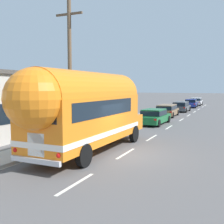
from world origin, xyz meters
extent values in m
plane|color=#565454|center=(0.00, 0.00, 0.00)|extent=(300.00, 300.00, 0.00)
cube|color=silver|center=(0.00, -4.52, 0.00)|extent=(0.14, 2.40, 0.01)
cube|color=silver|center=(0.00, 0.27, 0.00)|extent=(0.14, 2.40, 0.01)
cube|color=silver|center=(0.00, 5.04, 0.00)|extent=(0.14, 2.40, 0.01)
cube|color=silver|center=(0.00, 10.28, 0.00)|extent=(0.14, 2.40, 0.01)
cube|color=silver|center=(0.00, 16.15, 0.00)|extent=(0.14, 2.40, 0.01)
cube|color=silver|center=(0.00, 21.00, 0.00)|extent=(0.14, 2.40, 0.01)
cube|color=silver|center=(0.00, 26.13, 0.00)|extent=(0.14, 2.40, 0.01)
cube|color=silver|center=(0.00, 30.90, 0.00)|extent=(0.14, 2.40, 0.01)
cube|color=silver|center=(0.00, 36.49, 0.00)|extent=(0.14, 2.40, 0.01)
cube|color=silver|center=(0.00, 41.24, 0.00)|extent=(0.14, 2.40, 0.01)
cube|color=silver|center=(-3.68, 12.00, 0.00)|extent=(0.12, 80.00, 0.01)
cube|color=#ADA89E|center=(-4.67, 10.00, 0.07)|extent=(1.97, 90.00, 0.15)
cylinder|color=brown|center=(-4.31, 1.93, 4.25)|extent=(0.24, 0.24, 8.50)
cube|color=brown|center=(-4.31, 1.93, 7.70)|extent=(1.80, 0.12, 0.12)
cube|color=orange|center=(-1.85, -0.28, 1.75)|extent=(2.66, 7.97, 2.30)
cylinder|color=orange|center=(-1.85, -0.28, 2.90)|extent=(2.61, 7.87, 2.45)
sphere|color=orange|center=(-1.93, -4.20, 2.90)|extent=(2.40, 2.40, 2.40)
cube|color=orange|center=(-1.76, 4.33, 1.07)|extent=(2.29, 1.35, 0.95)
cube|color=white|center=(-1.85, -0.28, 1.10)|extent=(2.70, 8.02, 0.24)
cube|color=black|center=(-1.86, -0.58, 2.35)|extent=(2.65, 6.18, 0.76)
cube|color=black|center=(-1.93, -4.21, 2.40)|extent=(2.00, 0.12, 0.84)
cube|color=white|center=(-1.93, -4.22, 1.15)|extent=(0.80, 0.08, 0.90)
cube|color=silver|center=(-1.94, -4.31, 0.55)|extent=(2.34, 0.19, 0.20)
sphere|color=red|center=(-2.98, -4.20, 0.85)|extent=(0.20, 0.20, 0.20)
sphere|color=red|center=(-0.88, -4.25, 0.85)|extent=(0.20, 0.20, 0.20)
cube|color=black|center=(-1.77, 3.73, 2.40)|extent=(2.14, 0.14, 0.96)
cube|color=silver|center=(-1.75, 5.02, 0.95)|extent=(0.90, 0.12, 0.56)
cylinder|color=black|center=(-2.95, 3.30, 0.50)|extent=(0.28, 1.01, 1.00)
cylinder|color=black|center=(-0.61, 3.25, 0.50)|extent=(0.28, 1.01, 1.00)
cylinder|color=black|center=(-3.07, -2.62, 0.50)|extent=(0.28, 1.01, 1.00)
cylinder|color=black|center=(-0.73, -2.67, 0.50)|extent=(0.28, 1.01, 1.00)
cube|color=#196633|center=(-1.67, 11.72, 0.52)|extent=(2.00, 4.84, 0.60)
cube|color=#196633|center=(-1.68, 11.60, 1.09)|extent=(1.74, 2.48, 0.55)
cube|color=black|center=(-1.68, 11.60, 1.06)|extent=(1.80, 2.53, 0.43)
cube|color=red|center=(-2.55, 9.34, 0.70)|extent=(0.20, 0.05, 0.14)
cube|color=red|center=(-0.92, 9.29, 0.70)|extent=(0.20, 0.05, 0.14)
cylinder|color=black|center=(-2.52, 13.44, 0.32)|extent=(0.22, 0.65, 0.64)
cylinder|color=black|center=(-0.73, 13.39, 0.32)|extent=(0.22, 0.65, 0.64)
cylinder|color=black|center=(-2.61, 10.05, 0.32)|extent=(0.22, 0.65, 0.64)
cylinder|color=black|center=(-0.82, 10.00, 0.32)|extent=(0.22, 0.65, 0.64)
cube|color=olive|center=(-2.06, 18.90, 0.52)|extent=(1.93, 4.68, 0.60)
cube|color=olive|center=(-2.05, 18.42, 1.09)|extent=(1.70, 3.43, 0.55)
cube|color=black|center=(-2.05, 18.42, 1.06)|extent=(1.77, 3.47, 0.43)
cube|color=red|center=(-2.80, 16.55, 0.70)|extent=(0.20, 0.04, 0.14)
cube|color=red|center=(-1.21, 16.59, 0.70)|extent=(0.20, 0.04, 0.14)
cylinder|color=black|center=(-2.97, 20.50, 0.32)|extent=(0.21, 0.64, 0.64)
cylinder|color=black|center=(-1.22, 20.54, 0.32)|extent=(0.21, 0.64, 0.64)
cylinder|color=black|center=(-2.89, 17.26, 0.32)|extent=(0.21, 0.64, 0.64)
cylinder|color=black|center=(-1.15, 17.30, 0.32)|extent=(0.21, 0.64, 0.64)
cube|color=#474C51|center=(-1.70, 25.82, 0.52)|extent=(1.85, 4.39, 0.60)
cube|color=#474C51|center=(-1.71, 25.34, 1.09)|extent=(1.63, 2.94, 0.55)
cube|color=black|center=(-1.71, 25.34, 1.06)|extent=(1.69, 2.98, 0.43)
cube|color=red|center=(-2.50, 23.63, 0.70)|extent=(0.20, 0.04, 0.14)
cube|color=red|center=(-0.96, 23.61, 0.70)|extent=(0.20, 0.04, 0.14)
cylinder|color=black|center=(-2.53, 27.31, 0.32)|extent=(0.21, 0.64, 0.64)
cylinder|color=black|center=(-0.82, 27.29, 0.32)|extent=(0.21, 0.64, 0.64)
cylinder|color=black|center=(-2.57, 24.34, 0.32)|extent=(0.21, 0.64, 0.64)
cylinder|color=black|center=(-0.87, 24.32, 0.32)|extent=(0.21, 0.64, 0.64)
cube|color=navy|center=(-1.64, 34.28, 0.52)|extent=(1.88, 4.39, 0.60)
cube|color=navy|center=(-1.64, 34.15, 1.09)|extent=(1.62, 2.03, 0.55)
cube|color=black|center=(-1.64, 34.15, 1.06)|extent=(1.68, 2.07, 0.43)
cube|color=red|center=(-2.34, 32.08, 0.70)|extent=(0.20, 0.05, 0.14)
cube|color=red|center=(-0.82, 32.12, 0.70)|extent=(0.20, 0.05, 0.14)
cylinder|color=black|center=(-2.52, 35.72, 0.32)|extent=(0.22, 0.65, 0.64)
cylinder|color=black|center=(-0.84, 35.77, 0.32)|extent=(0.22, 0.65, 0.64)
cylinder|color=black|center=(-2.44, 32.78, 0.32)|extent=(0.22, 0.65, 0.64)
cylinder|color=black|center=(-0.76, 32.83, 0.32)|extent=(0.22, 0.65, 0.64)
cube|color=white|center=(-1.59, 40.49, 0.52)|extent=(1.92, 4.60, 0.60)
cube|color=white|center=(-1.59, 40.37, 1.09)|extent=(1.70, 2.25, 0.55)
cube|color=black|center=(-1.59, 40.37, 1.06)|extent=(1.76, 2.29, 0.43)
cube|color=red|center=(-2.39, 38.18, 0.70)|extent=(0.20, 0.04, 0.14)
cube|color=red|center=(-0.75, 38.20, 0.70)|extent=(0.20, 0.04, 0.14)
cylinder|color=black|center=(-2.51, 42.07, 0.32)|extent=(0.21, 0.64, 0.64)
cylinder|color=black|center=(-0.72, 42.09, 0.32)|extent=(0.21, 0.64, 0.64)
cylinder|color=black|center=(-2.47, 38.89, 0.32)|extent=(0.21, 0.64, 0.64)
cylinder|color=black|center=(-0.68, 38.91, 0.32)|extent=(0.21, 0.64, 0.64)
camera|label=1|loc=(4.94, -12.53, 3.34)|focal=44.33mm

